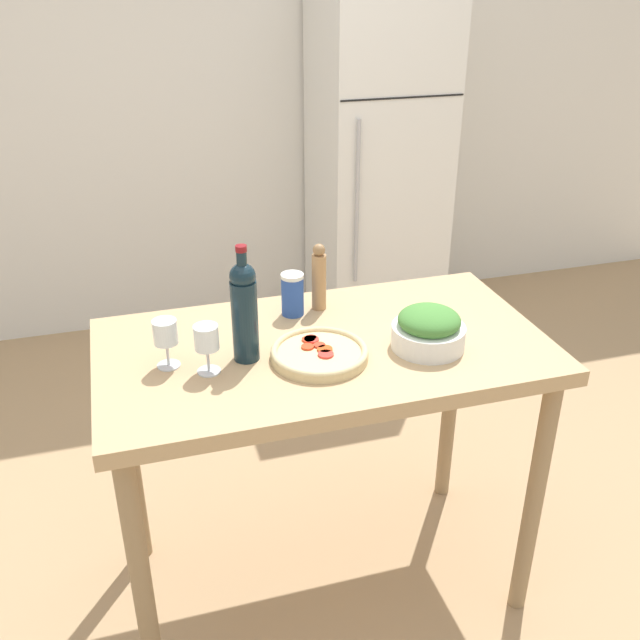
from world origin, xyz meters
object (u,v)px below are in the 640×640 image
wine_glass_far (166,335)px  pepper_mill (319,278)px  refrigerator (377,166)px  wine_bottle (244,309)px  salt_canister (293,294)px  salad_bowl (429,329)px  wine_glass_near (207,340)px  homemade_pizza (319,353)px

wine_glass_far → pepper_mill: (0.50, 0.23, 0.01)m
wine_glass_far → pepper_mill: pepper_mill is taller
refrigerator → wine_bottle: (-1.08, -1.85, 0.16)m
wine_glass_far → salt_canister: wine_glass_far is taller
wine_glass_far → salad_bowl: bearing=-7.9°
wine_bottle → wine_glass_near: wine_bottle is taller
refrigerator → salt_canister: size_ratio=13.60×
wine_glass_near → salad_bowl: (0.63, -0.04, -0.04)m
salt_canister → refrigerator: bearing=61.2°
wine_glass_near → homemade_pizza: (0.31, -0.02, -0.08)m
pepper_mill → salt_canister: pepper_mill is taller
wine_glass_near → salad_bowl: size_ratio=0.66×
salad_bowl → homemade_pizza: size_ratio=0.77×
wine_glass_far → salt_canister: (0.41, 0.21, -0.03)m
refrigerator → wine_glass_near: refrigerator is taller
wine_glass_near → salad_bowl: 0.63m
homemade_pizza → wine_glass_far: bearing=169.6°
wine_bottle → wine_glass_far: bearing=175.5°
homemade_pizza → wine_glass_near: bearing=177.1°
wine_bottle → pepper_mill: 0.38m
homemade_pizza → pepper_mill: bearing=73.8°
wine_glass_near → pepper_mill: bearing=36.1°
homemade_pizza → salt_canister: salt_canister is taller
wine_glass_far → pepper_mill: bearing=24.8°
refrigerator → wine_glass_far: bearing=-125.3°
wine_bottle → refrigerator: bearing=59.7°
pepper_mill → wine_bottle: bearing=-139.0°
refrigerator → pepper_mill: size_ratio=8.48×
refrigerator → wine_bottle: size_ratio=5.50×
wine_bottle → wine_glass_far: (-0.22, 0.02, -0.06)m
wine_glass_far → salad_bowl: 0.74m
wine_glass_near → homemade_pizza: wine_glass_near is taller
pepper_mill → salad_bowl: (0.23, -0.33, -0.05)m
refrigerator → salt_canister: (-0.89, -1.62, 0.08)m
wine_glass_far → refrigerator: bearing=54.7°
wine_bottle → wine_glass_near: (-0.11, -0.04, -0.06)m
wine_glass_far → homemade_pizza: bearing=-10.4°
wine_glass_near → pepper_mill: 0.49m
pepper_mill → homemade_pizza: 0.33m
wine_bottle → pepper_mill: (0.28, 0.25, -0.05)m
refrigerator → wine_glass_far: (-1.30, -1.83, 0.11)m
wine_bottle → homemade_pizza: wine_bottle is taller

